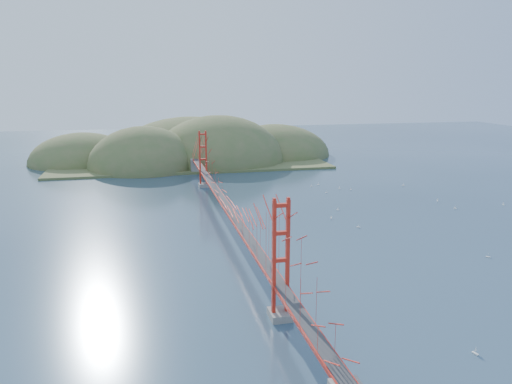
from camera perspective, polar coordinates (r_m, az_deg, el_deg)
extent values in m
plane|color=#293F53|center=(75.95, -3.28, -4.08)|extent=(320.00, 320.00, 0.00)
cube|color=gray|center=(48.48, 2.77, -13.82)|extent=(2.00, 2.40, 0.70)
cube|color=gray|center=(104.67, -6.00, 0.79)|extent=(2.00, 2.40, 0.70)
cube|color=red|center=(75.06, -3.31, -1.67)|extent=(1.40, 92.00, 0.16)
cube|color=red|center=(75.11, -3.31, -1.82)|extent=(1.33, 92.00, 0.24)
cube|color=#38383A|center=(75.03, -3.31, -1.60)|extent=(1.19, 92.00, 0.03)
cube|color=gray|center=(120.05, -6.93, 2.95)|extent=(2.20, 2.60, 3.30)
cube|color=olive|center=(137.96, -7.69, 3.62)|extent=(70.00, 40.00, 0.60)
ellipsoid|color=olive|center=(129.61, -12.66, 2.72)|extent=(28.00, 28.00, 21.00)
ellipsoid|color=olive|center=(136.95, -4.27, 3.53)|extent=(36.00, 36.00, 25.00)
ellipsoid|color=olive|center=(148.31, 2.17, 4.27)|extent=(32.00, 32.00, 18.00)
ellipsoid|color=olive|center=(142.38, -19.15, 3.21)|extent=(28.00, 28.00, 16.00)
ellipsoid|color=olive|center=(151.95, -7.42, 4.38)|extent=(44.00, 44.00, 22.00)
cube|color=white|center=(46.63, 23.76, -16.53)|extent=(0.30, 0.60, 0.10)
cylinder|color=white|center=(46.48, 23.80, -16.19)|extent=(0.02, 0.02, 0.63)
cube|color=white|center=(93.38, 21.80, -1.74)|extent=(0.30, 0.56, 0.10)
cylinder|color=white|center=(93.32, 21.82, -1.56)|extent=(0.02, 0.02, 0.58)
cube|color=white|center=(99.64, 26.42, -1.30)|extent=(0.20, 0.53, 0.09)
cylinder|color=white|center=(99.58, 26.44, -1.14)|extent=(0.02, 0.02, 0.56)
cube|color=white|center=(99.53, 8.06, -0.07)|extent=(0.48, 0.17, 0.09)
cylinder|color=white|center=(99.48, 8.06, 0.07)|extent=(0.01, 0.01, 0.51)
cube|color=white|center=(105.03, 6.36, 0.66)|extent=(0.54, 0.19, 0.10)
cylinder|color=white|center=(104.97, 6.37, 0.81)|extent=(0.02, 0.02, 0.58)
cube|color=white|center=(77.44, 11.61, -3.95)|extent=(0.49, 0.50, 0.10)
cylinder|color=white|center=(77.36, 11.62, -3.75)|extent=(0.02, 0.02, 0.58)
cube|color=white|center=(86.87, 9.34, -2.02)|extent=(0.40, 0.52, 0.09)
cylinder|color=white|center=(86.80, 9.34, -1.85)|extent=(0.01, 0.01, 0.55)
cube|color=white|center=(81.51, 8.58, -2.99)|extent=(0.39, 0.53, 0.09)
cylinder|color=white|center=(81.43, 8.59, -2.80)|extent=(0.01, 0.01, 0.56)
cube|color=white|center=(106.73, 7.12, 0.83)|extent=(0.50, 0.17, 0.09)
cylinder|color=white|center=(106.68, 7.13, 0.98)|extent=(0.01, 0.01, 0.54)
cube|color=white|center=(70.08, 24.99, -6.73)|extent=(0.48, 0.48, 0.09)
cylinder|color=white|center=(69.99, 25.02, -6.52)|extent=(0.01, 0.01, 0.56)
cube|color=white|center=(109.80, 16.47, 0.74)|extent=(0.55, 0.21, 0.10)
cylinder|color=white|center=(109.74, 16.48, 0.89)|extent=(0.02, 0.02, 0.59)
cube|color=white|center=(97.92, 20.04, -0.95)|extent=(0.38, 0.53, 0.09)
cylinder|color=white|center=(97.86, 20.05, -0.79)|extent=(0.01, 0.01, 0.55)
cube|color=white|center=(103.76, 9.51, 0.41)|extent=(0.36, 0.57, 0.10)
cylinder|color=white|center=(103.69, 9.51, 0.57)|extent=(0.02, 0.02, 0.59)
cube|color=white|center=(102.93, 10.78, 0.26)|extent=(0.53, 0.28, 0.09)
cylinder|color=white|center=(102.87, 10.79, 0.41)|extent=(0.01, 0.01, 0.55)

